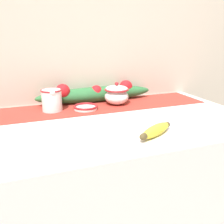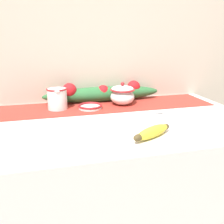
# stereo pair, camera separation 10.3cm
# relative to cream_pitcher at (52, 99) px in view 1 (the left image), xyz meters

# --- Properties ---
(countertop) EXTENTS (1.21, 0.73, 0.89)m
(countertop) POSITION_rel_cream_pitcher_xyz_m (0.25, -0.22, -0.50)
(countertop) COLOR silver
(countertop) RESTS_ON ground_plane
(back_wall) EXTENTS (2.01, 0.04, 2.40)m
(back_wall) POSITION_rel_cream_pitcher_xyz_m (0.25, 0.16, 0.25)
(back_wall) COLOR beige
(back_wall) RESTS_ON ground_plane
(table_runner) EXTENTS (1.11, 0.26, 0.00)m
(table_runner) POSITION_rel_cream_pitcher_xyz_m (0.25, -0.00, -0.06)
(table_runner) COLOR #B23328
(table_runner) RESTS_ON countertop
(cream_pitcher) EXTENTS (0.10, 0.12, 0.11)m
(cream_pitcher) POSITION_rel_cream_pitcher_xyz_m (0.00, 0.00, 0.00)
(cream_pitcher) COLOR white
(cream_pitcher) RESTS_ON countertop
(sugar_bowl) EXTENTS (0.13, 0.13, 0.12)m
(sugar_bowl) POSITION_rel_cream_pitcher_xyz_m (0.34, -0.00, -0.00)
(sugar_bowl) COLOR white
(sugar_bowl) RESTS_ON countertop
(small_dish) EXTENTS (0.12, 0.12, 0.02)m
(small_dish) POSITION_rel_cream_pitcher_xyz_m (0.16, -0.03, -0.05)
(small_dish) COLOR white
(small_dish) RESTS_ON countertop
(banana) EXTENTS (0.18, 0.12, 0.04)m
(banana) POSITION_rel_cream_pitcher_xyz_m (0.31, -0.45, -0.04)
(banana) COLOR yellow
(banana) RESTS_ON countertop
(spoon) EXTENTS (0.19, 0.06, 0.01)m
(spoon) POSITION_rel_cream_pitcher_xyz_m (0.45, -0.19, -0.06)
(spoon) COLOR silver
(spoon) RESTS_ON countertop
(poinsettia_garland) EXTENTS (0.65, 0.09, 0.11)m
(poinsettia_garland) POSITION_rel_cream_pitcher_xyz_m (0.25, 0.09, -0.01)
(poinsettia_garland) COLOR #2D6B38
(poinsettia_garland) RESTS_ON countertop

